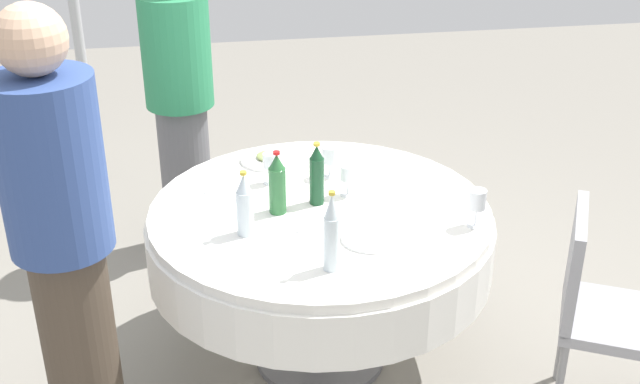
{
  "coord_description": "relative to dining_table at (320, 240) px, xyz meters",
  "views": [
    {
      "loc": [
        -2.8,
        0.48,
        2.23
      ],
      "look_at": [
        0.0,
        0.0,
        0.81
      ],
      "focal_mm": 45.38,
      "sensor_mm": 36.0,
      "label": 1
    }
  ],
  "objects": [
    {
      "name": "plate_left",
      "position": [
        0.48,
        0.16,
        0.16
      ],
      "size": [
        0.24,
        0.24,
        0.04
      ],
      "color": "white",
      "rests_on": "dining_table"
    },
    {
      "name": "dining_table",
      "position": [
        0.0,
        0.0,
        0.0
      ],
      "size": [
        1.39,
        1.39,
        0.74
      ],
      "color": "white",
      "rests_on": "ground_plane"
    },
    {
      "name": "bottle_clear_outer",
      "position": [
        -0.16,
        0.31,
        0.27
      ],
      "size": [
        0.06,
        0.06,
        0.26
      ],
      "color": "silver",
      "rests_on": "dining_table"
    },
    {
      "name": "person_south",
      "position": [
        1.09,
        0.53,
        0.24
      ],
      "size": [
        0.34,
        0.34,
        1.59
      ],
      "rotation": [
        0.0,
        0.0,
        -1.12
      ],
      "color": "slate",
      "rests_on": "ground_plane"
    },
    {
      "name": "bottle_clear_north",
      "position": [
        -0.45,
        0.04,
        0.29
      ],
      "size": [
        0.06,
        0.06,
        0.3
      ],
      "color": "silver",
      "rests_on": "dining_table"
    },
    {
      "name": "wine_glass_inner",
      "position": [
        0.28,
        -0.09,
        0.24
      ],
      "size": [
        0.07,
        0.07,
        0.14
      ],
      "color": "white",
      "rests_on": "dining_table"
    },
    {
      "name": "bottle_green_inner",
      "position": [
        -0.01,
        0.17,
        0.27
      ],
      "size": [
        0.07,
        0.07,
        0.26
      ],
      "color": "#2D6B38",
      "rests_on": "dining_table"
    },
    {
      "name": "fork_outer",
      "position": [
        0.23,
        0.36,
        0.15
      ],
      "size": [
        0.06,
        0.18,
        0.0
      ],
      "primitive_type": "cube",
      "rotation": [
        0.0,
        0.0,
        4.98
      ],
      "color": "silver",
      "rests_on": "dining_table"
    },
    {
      "name": "fork_inner",
      "position": [
        0.29,
        -0.24,
        0.15
      ],
      "size": [
        0.02,
        0.18,
        0.0
      ],
      "primitive_type": "cube",
      "rotation": [
        0.0,
        0.0,
        1.57
      ],
      "color": "silver",
      "rests_on": "dining_table"
    },
    {
      "name": "chair_mid",
      "position": [
        -0.5,
        -0.96,
        -0.07
      ],
      "size": [
        0.54,
        0.54,
        0.87
      ],
      "rotation": [
        0.0,
        0.0,
        2.67
      ],
      "color": "#99999E",
      "rests_on": "ground_plane"
    },
    {
      "name": "plate_front",
      "position": [
        -0.28,
        -0.14,
        0.16
      ],
      "size": [
        0.22,
        0.22,
        0.02
      ],
      "color": "white",
      "rests_on": "dining_table"
    },
    {
      "name": "wine_glass_mid",
      "position": [
        -0.25,
        -0.56,
        0.26
      ],
      "size": [
        0.07,
        0.07,
        0.15
      ],
      "color": "white",
      "rests_on": "dining_table"
    },
    {
      "name": "wine_glass_east",
      "position": [
        0.26,
        0.17,
        0.24
      ],
      "size": [
        0.06,
        0.06,
        0.14
      ],
      "color": "white",
      "rests_on": "dining_table"
    },
    {
      "name": "person_outer",
      "position": [
        -0.37,
        0.93,
        0.29
      ],
      "size": [
        0.34,
        0.34,
        1.68
      ],
      "rotation": [
        0.0,
        0.0,
        0.38
      ],
      "color": "#4C3F33",
      "rests_on": "ground_plane"
    },
    {
      "name": "knife_north",
      "position": [
        -0.12,
        0.05,
        0.15
      ],
      "size": [
        0.13,
        0.15,
        0.0
      ],
      "primitive_type": "cube",
      "rotation": [
        0.0,
        0.0,
        5.43
      ],
      "color": "silver",
      "rests_on": "dining_table"
    },
    {
      "name": "wine_glass_right",
      "position": [
        0.09,
        -0.13,
        0.24
      ],
      "size": [
        0.06,
        0.06,
        0.13
      ],
      "color": "white",
      "rests_on": "dining_table"
    },
    {
      "name": "ground_plane",
      "position": [
        0.0,
        0.0,
        -0.59
      ],
      "size": [
        10.0,
        10.0,
        0.0
      ],
      "primitive_type": "plane",
      "color": "gray"
    },
    {
      "name": "bottle_dark_green_south",
      "position": [
        0.04,
        0.01,
        0.27
      ],
      "size": [
        0.06,
        0.06,
        0.26
      ],
      "color": "#194728",
      "rests_on": "dining_table"
    }
  ]
}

